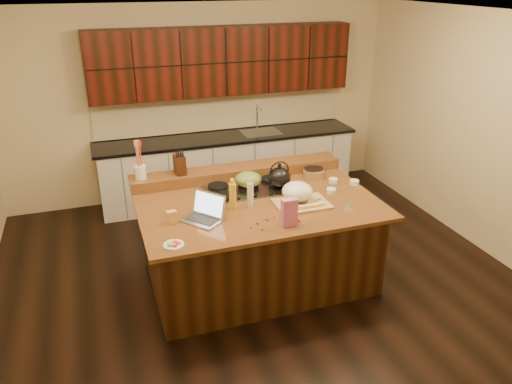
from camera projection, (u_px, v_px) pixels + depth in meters
name	position (u px, v px, depth m)	size (l,w,h in m)	color
room	(258.00, 161.00, 4.88)	(5.52, 5.02, 2.72)	black
island	(258.00, 240.00, 5.24)	(2.40, 1.60, 0.92)	black
back_ledge	(237.00, 172.00, 5.64)	(2.40, 0.30, 0.12)	black
cooktop	(248.00, 189.00, 5.31)	(0.92, 0.52, 0.05)	gray
back_counter	(227.00, 132.00, 7.05)	(3.70, 0.66, 2.40)	silver
kettle	(279.00, 178.00, 5.23)	(0.24, 0.24, 0.22)	black
green_bowl	(248.00, 179.00, 5.27)	(0.28, 0.28, 0.16)	#5C6F2C
laptop	(205.00, 213.00, 4.66)	(0.44, 0.45, 0.24)	#B7B7BC
oil_bottle	(233.00, 197.00, 4.83)	(0.07, 0.07, 0.27)	gold
vinegar_bottle	(250.00, 195.00, 4.89)	(0.06, 0.06, 0.25)	silver
wooden_tray	(298.00, 194.00, 4.98)	(0.54, 0.43, 0.21)	tan
ramekin_a	(331.00, 191.00, 5.24)	(0.10, 0.10, 0.04)	white
ramekin_b	(354.00, 182.00, 5.46)	(0.10, 0.10, 0.04)	white
ramekin_c	(333.00, 181.00, 5.50)	(0.10, 0.10, 0.04)	white
strainer_bowl	(314.00, 174.00, 5.62)	(0.24, 0.24, 0.09)	#996B3F
kitchen_timer	(349.00, 205.00, 4.89)	(0.08, 0.08, 0.07)	silver
pink_bag	(289.00, 212.00, 4.52)	(0.14, 0.07, 0.26)	#C25B90
candy_plate	(174.00, 245.00, 4.23)	(0.18, 0.18, 0.01)	white
package_box	(172.00, 217.00, 4.58)	(0.09, 0.06, 0.12)	#C39345
utensil_crock	(141.00, 172.00, 5.27)	(0.12, 0.12, 0.14)	white
knife_block	(180.00, 165.00, 5.38)	(0.10, 0.17, 0.21)	black
gumdrop_0	(258.00, 223.00, 4.59)	(0.02, 0.02, 0.02)	red
gumdrop_1	(291.00, 220.00, 4.65)	(0.02, 0.02, 0.02)	#198C26
gumdrop_2	(297.00, 219.00, 4.67)	(0.02, 0.02, 0.02)	red
gumdrop_3	(262.00, 229.00, 4.48)	(0.02, 0.02, 0.02)	#198C26
gumdrop_4	(266.00, 218.00, 4.68)	(0.02, 0.02, 0.02)	red
gumdrop_5	(280.00, 219.00, 4.68)	(0.02, 0.02, 0.02)	#198C26
gumdrop_6	(268.00, 220.00, 4.65)	(0.02, 0.02, 0.02)	red
gumdrop_7	(266.00, 219.00, 4.67)	(0.02, 0.02, 0.02)	#198C26
gumdrop_8	(300.00, 221.00, 4.63)	(0.02, 0.02, 0.02)	red
gumdrop_9	(251.00, 227.00, 4.51)	(0.02, 0.02, 0.02)	#198C26
gumdrop_10	(274.00, 217.00, 4.70)	(0.02, 0.02, 0.02)	red
gumdrop_11	(284.00, 222.00, 4.61)	(0.02, 0.02, 0.02)	#198C26
gumdrop_12	(290.00, 222.00, 4.60)	(0.02, 0.02, 0.02)	red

